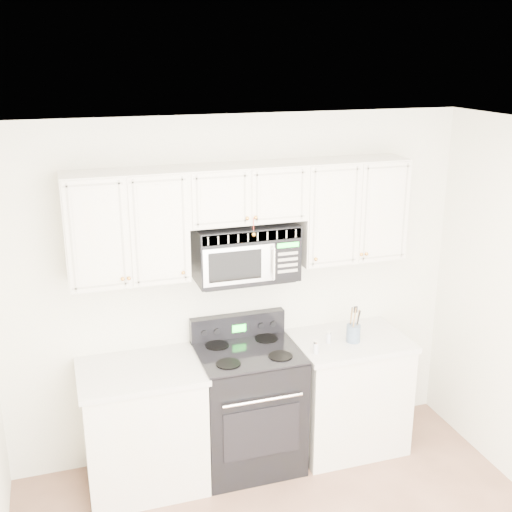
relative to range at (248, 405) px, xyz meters
name	(u,v)px	position (x,y,z in m)	size (l,w,h in m)	color
room	(335,406)	(0.02, -1.44, 0.82)	(3.51, 3.51, 2.61)	#8A614E
base_cabinet_left	(144,430)	(-0.78, 0.00, -0.06)	(0.86, 0.65, 0.92)	beige
base_cabinet_right	(347,395)	(0.82, 0.00, -0.06)	(0.86, 0.65, 0.92)	beige
range	(248,405)	(0.00, 0.00, 0.00)	(0.73, 0.67, 1.11)	black
upper_cabinets	(244,213)	(0.02, 0.14, 1.45)	(2.44, 0.37, 0.75)	beige
microwave	(245,252)	(0.02, 0.12, 1.17)	(0.72, 0.41, 0.40)	black
utensil_crock	(353,332)	(0.81, -0.06, 0.51)	(0.11, 0.11, 0.28)	slate
shaker_salt	(316,347)	(0.47, -0.16, 0.48)	(0.04, 0.04, 0.10)	silver
shaker_pepper	(329,337)	(0.63, -0.03, 0.48)	(0.04, 0.04, 0.09)	silver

